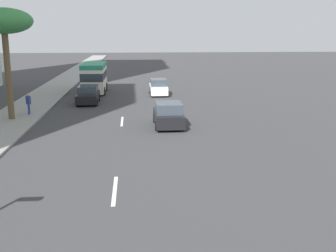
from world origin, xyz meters
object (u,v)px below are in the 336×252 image
(car_lead, at_px, (168,115))
(minibus_fourth, at_px, (94,77))
(pedestrian_mid_block, at_px, (28,103))
(car_fifth, at_px, (88,95))
(palm_tree, at_px, (4,23))
(car_third, at_px, (158,87))

(car_lead, distance_m, minibus_fourth, 17.91)
(minibus_fourth, relative_size, pedestrian_mid_block, 4.09)
(car_fifth, xyz_separation_m, palm_tree, (-7.16, 4.78, 6.16))
(minibus_fourth, distance_m, pedestrian_mid_block, 12.89)
(palm_tree, bearing_deg, car_lead, -104.10)
(minibus_fourth, distance_m, car_fifth, 6.79)
(car_fifth, bearing_deg, car_third, 124.72)
(car_third, height_order, palm_tree, palm_tree)
(car_lead, distance_m, palm_tree, 13.08)
(car_third, xyz_separation_m, pedestrian_mid_block, (-10.14, 10.59, 0.25))
(palm_tree, bearing_deg, car_fifth, -33.70)
(car_third, relative_size, car_fifth, 1.01)
(minibus_fourth, relative_size, palm_tree, 0.84)
(minibus_fourth, bearing_deg, palm_tree, -19.02)
(car_lead, xyz_separation_m, pedestrian_mid_block, (4.45, 10.35, 0.24))
(car_lead, height_order, pedestrian_mid_block, pedestrian_mid_block)
(minibus_fourth, bearing_deg, car_lead, 21.01)
(car_lead, bearing_deg, car_third, -0.93)
(car_lead, relative_size, palm_tree, 0.52)
(car_third, xyz_separation_m, car_fifth, (-4.62, 6.66, -0.03))
(car_lead, relative_size, car_third, 0.96)
(minibus_fourth, relative_size, car_fifth, 1.58)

